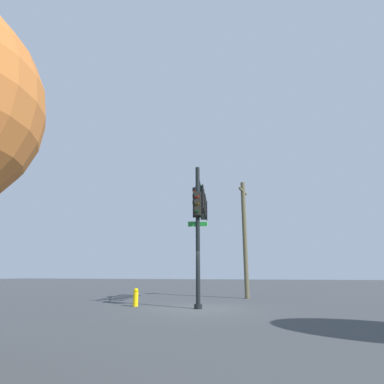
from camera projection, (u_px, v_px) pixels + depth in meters
name	position (u px, v px, depth m)	size (l,w,h in m)	color
ground_plane	(198.00, 309.00, 13.92)	(120.00, 120.00, 0.00)	#3B3F42
signal_pole_assembly	(200.00, 209.00, 16.96)	(5.89, 1.39, 6.57)	black
utility_pole	(245.00, 236.00, 20.30)	(1.79, 0.44, 7.41)	brown
fire_hydrant	(136.00, 297.00, 15.01)	(0.33, 0.24, 0.83)	yellow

